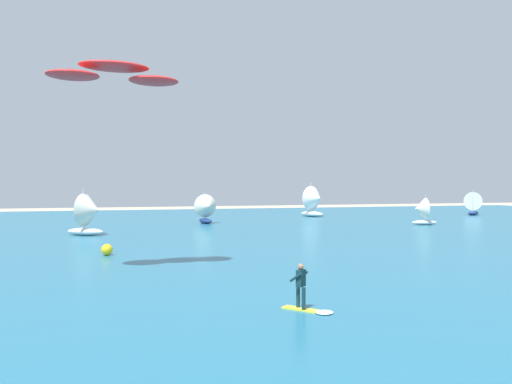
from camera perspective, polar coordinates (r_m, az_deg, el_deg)
name	(u,v)px	position (r m, az deg, el deg)	size (l,w,h in m)	color
ocean	(159,232)	(51.37, -10.61, -4.32)	(160.00, 90.00, 0.10)	#236B89
kitesurfer	(306,294)	(18.96, 5.48, -11.09)	(1.67, 1.87, 1.67)	yellow
kite	(114,73)	(27.86, -15.35, 12.49)	(6.71, 2.58, 1.00)	red
sailboat_mid_left	(315,201)	(73.54, 6.51, -0.99)	(3.89, 4.34, 4.89)	silver
sailboat_center_horizon	(90,214)	(48.38, -17.80, -2.30)	(3.81, 3.47, 4.23)	silver
sailboat_trailing	(207,209)	(60.42, -5.44, -1.84)	(2.88, 3.35, 3.82)	navy
sailboat_outermost	(421,211)	(61.19, 17.72, -2.01)	(3.03, 2.64, 3.42)	silver
sailboat_heeled_over	(474,203)	(84.31, 22.91, -1.14)	(3.49, 3.20, 3.87)	navy
marker_buoy	(107,250)	(34.61, -16.10, -6.12)	(0.73, 0.73, 0.73)	yellow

